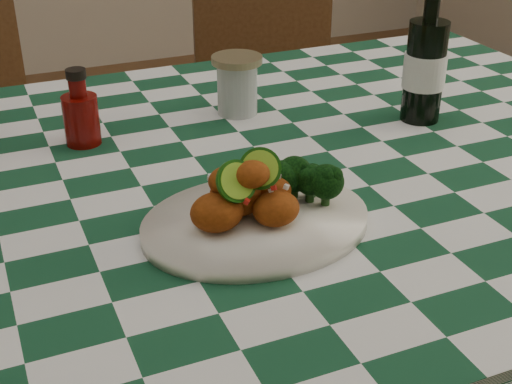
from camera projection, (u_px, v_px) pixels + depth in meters
name	position (u px, v px, depth m)	size (l,w,h in m)	color
dining_table	(215.00, 372.00, 1.26)	(1.66, 1.06, 0.79)	#144328
plate	(256.00, 223.00, 0.93)	(0.30, 0.24, 0.02)	white
fried_chicken_pile	(249.00, 190.00, 0.90)	(0.13, 0.09, 0.08)	#8F390D
broccoli_side	(304.00, 183.00, 0.95)	(0.08, 0.08, 0.06)	black
ketchup_bottle	(80.00, 107.00, 1.14)	(0.06, 0.06, 0.13)	#5A0704
mason_jar	(237.00, 85.00, 1.27)	(0.09, 0.09, 0.11)	#B2BCBA
beer_bottle	(427.00, 52.00, 1.21)	(0.07, 0.07, 0.25)	black
wooden_chair_right	(275.00, 153.00, 1.99)	(0.39, 0.41, 0.85)	#472814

